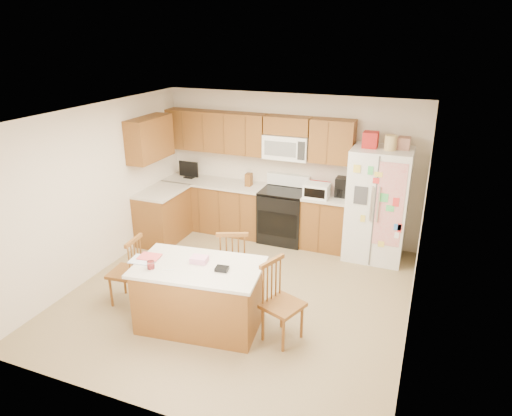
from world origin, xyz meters
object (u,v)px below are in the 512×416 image
at_px(stove, 283,215).
at_px(windsor_chair_back, 233,264).
at_px(windsor_chair_left, 127,272).
at_px(windsor_chair_right, 281,304).
at_px(island, 200,295).
at_px(refrigerator, 378,203).

relative_size(stove, windsor_chair_back, 1.11).
bearing_deg(windsor_chair_back, windsor_chair_left, -151.97).
bearing_deg(windsor_chair_right, island, -173.59).
bearing_deg(island, stove, 86.53).
bearing_deg(refrigerator, windsor_chair_right, -105.64).
bearing_deg(stove, island, -93.47).
height_order(stove, windsor_chair_right, stove).
bearing_deg(refrigerator, windsor_chair_back, -130.37).
xyz_separation_m(island, windsor_chair_back, (0.10, 0.78, 0.06)).
bearing_deg(windsor_chair_back, stove, 88.18).
distance_m(refrigerator, windsor_chair_left, 3.90).
height_order(stove, windsor_chair_left, stove).
height_order(stove, island, stove).
height_order(island, windsor_chair_right, windsor_chair_right).
relative_size(windsor_chair_back, windsor_chair_right, 1.02).
height_order(windsor_chair_left, windsor_chair_back, windsor_chair_back).
distance_m(island, windsor_chair_right, 1.02).
bearing_deg(island, refrigerator, 57.22).
bearing_deg(windsor_chair_left, refrigerator, 41.91).
relative_size(refrigerator, windsor_chair_back, 2.00).
bearing_deg(windsor_chair_left, stove, 63.68).
xyz_separation_m(refrigerator, island, (-1.74, -2.70, -0.50)).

